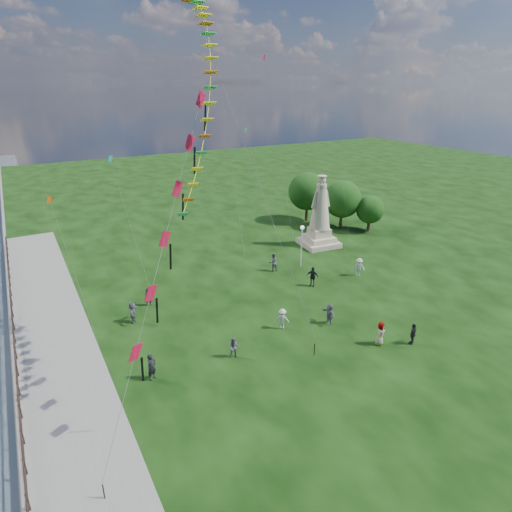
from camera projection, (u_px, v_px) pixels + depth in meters
waterfront at (40, 382)px, 25.39m from camera, size 200.00×200.00×1.51m
statue at (320, 220)px, 45.54m from camera, size 4.15×4.15×7.60m
lamppost at (302, 237)px, 39.98m from camera, size 0.39×0.39×4.17m
tree_row at (329, 197)px, 51.90m from camera, size 8.01×10.99×6.23m
person_0 at (152, 367)px, 25.21m from camera, size 0.75×0.66×1.73m
person_1 at (234, 348)px, 27.25m from camera, size 0.84×0.72×1.48m
person_2 at (282, 319)px, 30.55m from camera, size 1.09×1.03×1.54m
person_3 at (413, 334)px, 28.71m from camera, size 1.01×0.76×1.55m
person_4 at (380, 334)px, 28.59m from camera, size 0.97×0.82×1.69m
person_5 at (133, 312)px, 31.28m from camera, size 1.27×1.68×1.67m
person_6 at (148, 297)px, 33.70m from camera, size 0.55×0.37×1.50m
person_7 at (273, 262)px, 39.91m from camera, size 0.91×0.61×1.78m
person_8 at (359, 267)px, 38.87m from camera, size 1.24×1.12×1.73m
person_9 at (312, 277)px, 36.90m from camera, size 1.05×1.17×1.80m
person_11 at (329, 314)px, 31.14m from camera, size 0.78×1.55×1.62m
red_kite_train at (171, 221)px, 21.48m from camera, size 9.44×9.35×16.07m
small_kites at (226, 122)px, 40.59m from camera, size 28.64×15.64×24.82m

